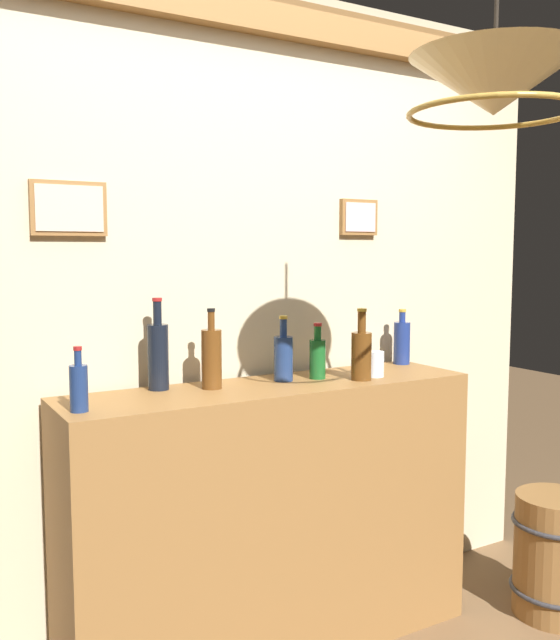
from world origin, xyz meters
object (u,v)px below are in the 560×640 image
liquor_bottle_gin (402,342)px  glass_tumbler_rocks (374,364)px  liquor_bottle_rye (318,357)px  liquor_bottle_amaro (361,353)px  liquor_bottle_scotch (79,386)px  liquor_bottle_rum (212,357)px  liquor_bottle_sherry (158,354)px  wooden_barrel (555,555)px  pendant_lamp (494,88)px  liquor_bottle_port (283,357)px

liquor_bottle_gin → glass_tumbler_rocks: (-0.30, -0.19, -0.05)m
liquor_bottle_rye → liquor_bottle_amaro: 0.17m
liquor_bottle_scotch → liquor_bottle_amaro: (1.09, -0.02, 0.02)m
glass_tumbler_rocks → liquor_bottle_amaro: bearing=-160.1°
liquor_bottle_rum → glass_tumbler_rocks: liquor_bottle_rum is taller
liquor_bottle_sherry → wooden_barrel: (1.56, -0.52, -0.91)m
pendant_lamp → liquor_bottle_scotch: bearing=140.3°
liquor_bottle_amaro → liquor_bottle_rye: bearing=140.2°
liquor_bottle_sherry → liquor_bottle_scotch: bearing=-148.9°
liquor_bottle_port → liquor_bottle_amaro: size_ratio=0.90×
liquor_bottle_rum → liquor_bottle_scotch: bearing=-166.4°
liquor_bottle_rye → glass_tumbler_rocks: liquor_bottle_rye is taller
liquor_bottle_gin → pendant_lamp: size_ratio=0.50×
liquor_bottle_scotch → glass_tumbler_rocks: size_ratio=2.03×
liquor_bottle_sherry → liquor_bottle_rum: liquor_bottle_sherry is taller
liquor_bottle_sherry → pendant_lamp: size_ratio=0.68×
glass_tumbler_rocks → pendant_lamp: 1.22m
liquor_bottle_scotch → glass_tumbler_rocks: (1.18, 0.02, -0.03)m
liquor_bottle_gin → glass_tumbler_rocks: liquor_bottle_gin is taller
liquor_bottle_scotch → pendant_lamp: size_ratio=0.42×
liquor_bottle_rye → liquor_bottle_gin: liquor_bottle_gin is taller
liquor_bottle_sherry → liquor_bottle_rum: 0.19m
liquor_bottle_scotch → liquor_bottle_rum: liquor_bottle_rum is taller
liquor_bottle_rum → wooden_barrel: liquor_bottle_rum is taller
liquor_bottle_amaro → wooden_barrel: size_ratio=0.54×
liquor_bottle_rum → liquor_bottle_port: bearing=-0.8°
liquor_bottle_sherry → pendant_lamp: 1.42m
liquor_bottle_scotch → pendant_lamp: bearing=-39.7°
pendant_lamp → liquor_bottle_rye: bearing=89.3°
liquor_bottle_rum → glass_tumbler_rocks: bearing=-9.2°
liquor_bottle_rye → liquor_bottle_scotch: bearing=-174.3°
liquor_bottle_scotch → pendant_lamp: 1.50m
liquor_bottle_amaro → glass_tumbler_rocks: 0.11m
liquor_bottle_amaro → liquor_bottle_port: bearing=153.6°
liquor_bottle_rum → glass_tumbler_rocks: size_ratio=2.90×
liquor_bottle_port → pendant_lamp: 1.25m
liquor_bottle_scotch → liquor_bottle_rum: (0.51, 0.12, 0.03)m
liquor_bottle_rye → liquor_bottle_rum: (-0.44, 0.03, 0.03)m
wooden_barrel → liquor_bottle_sherry: bearing=161.5°
glass_tumbler_rocks → pendant_lamp: (-0.23, -0.80, 0.89)m
liquor_bottle_rum → liquor_bottle_amaro: 0.59m
liquor_bottle_sherry → liquor_bottle_amaro: size_ratio=1.19×
liquor_bottle_rye → liquor_bottle_port: liquor_bottle_port is taller
liquor_bottle_scotch → liquor_bottle_rum: bearing=13.6°
liquor_bottle_gin → wooden_barrel: size_ratio=0.47×
liquor_bottle_rye → wooden_barrel: 1.34m
liquor_bottle_amaro → liquor_bottle_gin: bearing=29.3°
liquor_bottle_rum → pendant_lamp: size_ratio=0.60×
liquor_bottle_amaro → liquor_bottle_rum: bearing=166.4°
liquor_bottle_sherry → liquor_bottle_port: liquor_bottle_sherry is taller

